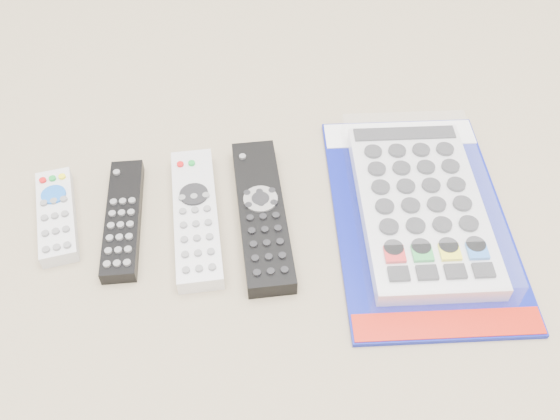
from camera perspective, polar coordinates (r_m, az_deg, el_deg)
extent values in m
plane|color=gray|center=(0.80, -2.41, 0.42)|extent=(5.00, 5.00, 0.00)
cube|color=silver|center=(0.82, -19.73, -0.47)|extent=(0.06, 0.15, 0.02)
cylinder|color=blue|center=(0.83, -20.01, 1.34)|extent=(0.03, 0.03, 0.00)
cube|color=black|center=(0.79, -14.13, -0.72)|extent=(0.06, 0.19, 0.02)
cube|color=silver|center=(0.78, -7.69, -0.53)|extent=(0.06, 0.21, 0.02)
cylinder|color=black|center=(0.79, -7.88, 1.44)|extent=(0.04, 0.04, 0.00)
cube|color=black|center=(0.77, -1.68, -0.25)|extent=(0.07, 0.24, 0.02)
cylinder|color=#BCBCC1|center=(0.77, -1.80, 1.01)|extent=(0.05, 0.05, 0.00)
cube|color=navy|center=(0.80, 12.62, -0.59)|extent=(0.26, 0.38, 0.01)
cube|color=white|center=(0.90, 10.85, 6.83)|extent=(0.21, 0.08, 0.00)
cube|color=red|center=(0.71, 15.10, -10.04)|extent=(0.21, 0.06, 0.00)
cube|color=silver|center=(0.79, 12.71, 0.34)|extent=(0.18, 0.29, 0.02)
cube|color=white|center=(0.79, 12.83, 0.79)|extent=(0.20, 0.31, 0.04)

